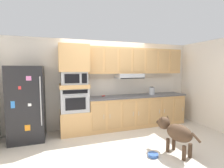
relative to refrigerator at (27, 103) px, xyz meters
The scene contains 17 objects.
ground_plane 2.34m from the refrigerator, 18.25° to the right, with size 9.60×9.60×0.00m, color beige.
back_kitchen_wall 2.14m from the refrigerator, 11.80° to the left, with size 6.20×0.12×2.50m, color beige.
side_panel_right 4.92m from the refrigerator, ahead, with size 0.12×7.10×2.50m, color silver.
refrigerator is the anchor object (origin of this frame).
oven_base_cabinet 1.25m from the refrigerator, ahead, with size 0.74×0.62×0.60m, color tan.
built_in_oven 1.10m from the refrigerator, ahead, with size 0.70×0.62×0.60m.
appliance_mid_shelf 1.16m from the refrigerator, ahead, with size 0.74×0.62×0.10m, color tan.
microwave 1.25m from the refrigerator, ahead, with size 0.64×0.54×0.32m.
appliance_upper_cabinet 1.54m from the refrigerator, ahead, with size 0.74×0.62×0.68m, color tan.
lower_cabinet_run 2.98m from the refrigerator, ahead, with size 2.95×0.63×0.88m.
countertop_slab 2.95m from the refrigerator, ahead, with size 2.99×0.64×0.04m, color #4C4C51.
backsplash_panel 2.98m from the refrigerator, ahead, with size 2.99×0.02×0.50m, color silver.
upper_cabinet_with_hood 3.11m from the refrigerator, ahead, with size 2.95×0.48×0.88m.
screwdriver 1.93m from the refrigerator, ahead, with size 0.16×0.17×0.03m.
electric_kettle 3.39m from the refrigerator, ahead, with size 0.17×0.17×0.24m.
dog 3.36m from the refrigerator, 29.30° to the right, with size 0.44×1.03×0.69m.
dog_food_bowl 3.03m from the refrigerator, 34.20° to the right, with size 0.20×0.20×0.06m.
Camera 1 is at (-1.39, -3.60, 1.69)m, focal length 26.51 mm.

